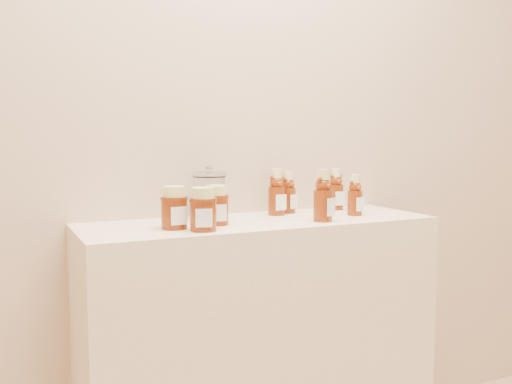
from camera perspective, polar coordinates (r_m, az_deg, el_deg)
name	(u,v)px	position (r m, az deg, el deg)	size (l,w,h in m)	color
wall_back	(236,90)	(2.09, -2.04, 10.20)	(3.50, 0.02, 2.70)	tan
display_table	(260,349)	(2.04, 0.36, -15.46)	(1.20, 0.40, 0.90)	beige
bear_bottle_back_left	(277,189)	(2.04, 2.08, 0.33)	(0.06, 0.06, 0.19)	#5C1D07
bear_bottle_back_mid	(288,189)	(2.10, 3.24, 0.26)	(0.06, 0.06, 0.17)	#5C1D07
bear_bottle_back_right	(336,186)	(2.21, 8.00, 0.57)	(0.06, 0.06, 0.18)	#5C1D07
bear_bottle_front_left	(323,192)	(1.90, 6.72, 0.01)	(0.07, 0.07, 0.20)	#5C1D07
bear_bottle_front_right	(355,192)	(2.07, 9.87, -0.03)	(0.06, 0.06, 0.17)	#5C1D07
honey_jar_left	(174,207)	(1.76, -8.19, -1.54)	(0.08, 0.08, 0.13)	#5C1D07
honey_jar_back	(216,205)	(1.82, -3.99, -1.32)	(0.08, 0.08, 0.13)	#5C1D07
honey_jar_front	(203,209)	(1.71, -5.30, -1.73)	(0.08, 0.08, 0.13)	#5C1D07
glass_canister	(209,193)	(1.95, -4.69, -0.13)	(0.12, 0.12, 0.18)	white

